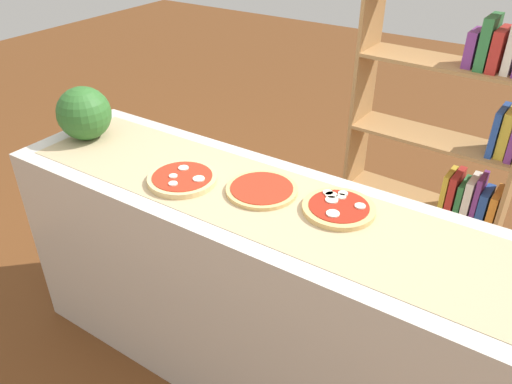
{
  "coord_description": "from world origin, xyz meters",
  "views": [
    {
      "loc": [
        0.85,
        -1.3,
        1.91
      ],
      "look_at": [
        0.0,
        0.0,
        0.94
      ],
      "focal_mm": 35.29,
      "sensor_mm": 36.0,
      "label": 1
    }
  ],
  "objects_px": {
    "pizza_plain_1": "(262,190)",
    "watermelon": "(83,114)",
    "pizza_mozzarella_0": "(183,179)",
    "bookshelf": "(455,149)",
    "pizza_mozzarella_2": "(339,208)"
  },
  "relations": [
    {
      "from": "bookshelf",
      "to": "pizza_mozzarella_0",
      "type": "bearing_deg",
      "value": -121.59
    },
    {
      "from": "pizza_plain_1",
      "to": "watermelon",
      "type": "height_order",
      "value": "watermelon"
    },
    {
      "from": "pizza_mozzarella_2",
      "to": "watermelon",
      "type": "bearing_deg",
      "value": -175.97
    },
    {
      "from": "pizza_plain_1",
      "to": "pizza_mozzarella_0",
      "type": "bearing_deg",
      "value": -160.35
    },
    {
      "from": "pizza_mozzarella_2",
      "to": "bookshelf",
      "type": "distance_m",
      "value": 1.09
    },
    {
      "from": "pizza_plain_1",
      "to": "watermelon",
      "type": "xyz_separation_m",
      "value": [
        -0.9,
        -0.04,
        0.11
      ]
    },
    {
      "from": "pizza_plain_1",
      "to": "pizza_mozzarella_2",
      "type": "distance_m",
      "value": 0.3
    },
    {
      "from": "pizza_mozzarella_2",
      "to": "pizza_plain_1",
      "type": "bearing_deg",
      "value": -171.94
    },
    {
      "from": "pizza_plain_1",
      "to": "watermelon",
      "type": "distance_m",
      "value": 0.91
    },
    {
      "from": "pizza_mozzarella_0",
      "to": "bookshelf",
      "type": "distance_m",
      "value": 1.43
    },
    {
      "from": "watermelon",
      "to": "bookshelf",
      "type": "bearing_deg",
      "value": 40.33
    },
    {
      "from": "pizza_plain_1",
      "to": "bookshelf",
      "type": "xyz_separation_m",
      "value": [
        0.45,
        1.1,
        -0.18
      ]
    },
    {
      "from": "pizza_mozzarella_2",
      "to": "bookshelf",
      "type": "xyz_separation_m",
      "value": [
        0.16,
        1.06,
        -0.18
      ]
    },
    {
      "from": "watermelon",
      "to": "bookshelf",
      "type": "relative_size",
      "value": 0.15
    },
    {
      "from": "pizza_plain_1",
      "to": "bookshelf",
      "type": "relative_size",
      "value": 0.17
    }
  ]
}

